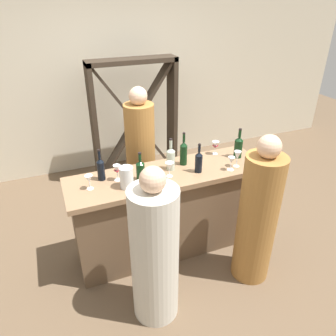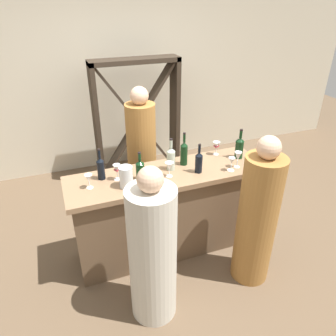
# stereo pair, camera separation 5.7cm
# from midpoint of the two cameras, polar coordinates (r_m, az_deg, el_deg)

# --- Properties ---
(ground_plane) EXTENTS (12.00, 12.00, 0.00)m
(ground_plane) POSITION_cam_midpoint_polar(r_m,az_deg,el_deg) (3.58, -0.47, -13.82)
(ground_plane) COLOR brown
(back_wall) EXTENTS (8.00, 0.10, 2.80)m
(back_wall) POSITION_cam_midpoint_polar(r_m,az_deg,el_deg) (4.86, -10.46, 16.21)
(back_wall) COLOR beige
(back_wall) RESTS_ON ground
(bar_counter) EXTENTS (1.91, 0.56, 0.92)m
(bar_counter) POSITION_cam_midpoint_polar(r_m,az_deg,el_deg) (3.28, -0.50, -7.79)
(bar_counter) COLOR brown
(bar_counter) RESTS_ON ground
(wine_rack) EXTENTS (1.18, 0.28, 1.68)m
(wine_rack) POSITION_cam_midpoint_polar(r_m,az_deg,el_deg) (4.54, -6.26, 8.24)
(wine_rack) COLOR #33281E
(wine_rack) RESTS_ON ground
(wine_bottle_leftmost_near_black) EXTENTS (0.07, 0.07, 0.30)m
(wine_bottle_leftmost_near_black) POSITION_cam_midpoint_polar(r_m,az_deg,el_deg) (2.93, -12.37, -0.08)
(wine_bottle_leftmost_near_black) COLOR black
(wine_bottle_leftmost_near_black) RESTS_ON bar_counter
(wine_bottle_second_left_dark_green) EXTENTS (0.08, 0.08, 0.27)m
(wine_bottle_second_left_dark_green) POSITION_cam_midpoint_polar(r_m,az_deg,el_deg) (2.88, -5.47, -0.32)
(wine_bottle_second_left_dark_green) COLOR black
(wine_bottle_second_left_dark_green) RESTS_ON bar_counter
(wine_bottle_center_clear_pale) EXTENTS (0.08, 0.08, 0.32)m
(wine_bottle_center_clear_pale) POSITION_cam_midpoint_polar(r_m,az_deg,el_deg) (3.03, -0.05, 1.80)
(wine_bottle_center_clear_pale) COLOR #B7C6B2
(wine_bottle_center_clear_pale) RESTS_ON bar_counter
(wine_bottle_second_right_dark_green) EXTENTS (0.07, 0.07, 0.33)m
(wine_bottle_second_right_dark_green) POSITION_cam_midpoint_polar(r_m,az_deg,el_deg) (3.12, 2.25, 2.76)
(wine_bottle_second_right_dark_green) COLOR black
(wine_bottle_second_right_dark_green) RESTS_ON bar_counter
(wine_bottle_rightmost_near_black) EXTENTS (0.07, 0.07, 0.29)m
(wine_bottle_rightmost_near_black) POSITION_cam_midpoint_polar(r_m,az_deg,el_deg) (3.01, 4.92, 1.17)
(wine_bottle_rightmost_near_black) COLOR black
(wine_bottle_rightmost_near_black) RESTS_ON bar_counter
(wine_bottle_far_right_dark_green) EXTENTS (0.08, 0.08, 0.31)m
(wine_bottle_far_right_dark_green) POSITION_cam_midpoint_polar(r_m,az_deg,el_deg) (3.34, 11.88, 3.75)
(wine_bottle_far_right_dark_green) COLOR black
(wine_bottle_far_right_dark_green) RESTS_ON bar_counter
(wine_glass_near_left) EXTENTS (0.06, 0.06, 0.14)m
(wine_glass_near_left) POSITION_cam_midpoint_polar(r_m,az_deg,el_deg) (3.08, 10.63, 1.24)
(wine_glass_near_left) COLOR white
(wine_glass_near_left) RESTS_ON bar_counter
(wine_glass_near_center) EXTENTS (0.07, 0.07, 0.16)m
(wine_glass_near_center) POSITION_cam_midpoint_polar(r_m,az_deg,el_deg) (3.15, 11.69, 2.10)
(wine_glass_near_center) COLOR white
(wine_glass_near_center) RESTS_ON bar_counter
(wine_glass_near_right) EXTENTS (0.08, 0.08, 0.14)m
(wine_glass_near_right) POSITION_cam_midpoint_polar(r_m,az_deg,el_deg) (2.92, -0.30, 0.25)
(wine_glass_near_right) COLOR white
(wine_glass_near_right) RESTS_ON bar_counter
(wine_glass_far_left) EXTENTS (0.07, 0.07, 0.13)m
(wine_glass_far_left) POSITION_cam_midpoint_polar(r_m,az_deg,el_deg) (2.82, -14.39, -1.97)
(wine_glass_far_left) COLOR white
(wine_glass_far_left) RESTS_ON bar_counter
(wine_glass_far_center) EXTENTS (0.07, 0.07, 0.15)m
(wine_glass_far_center) POSITION_cam_midpoint_polar(r_m,az_deg,el_deg) (2.90, -9.59, -0.35)
(wine_glass_far_center) COLOR white
(wine_glass_far_center) RESTS_ON bar_counter
(wine_glass_far_right) EXTENTS (0.07, 0.07, 0.14)m
(wine_glass_far_right) POSITION_cam_midpoint_polar(r_m,az_deg,el_deg) (3.37, 7.91, 3.96)
(wine_glass_far_right) COLOR white
(wine_glass_far_right) RESTS_ON bar_counter
(water_pitcher) EXTENTS (0.12, 0.12, 0.20)m
(water_pitcher) POSITION_cam_midpoint_polar(r_m,az_deg,el_deg) (2.79, -7.93, -1.67)
(water_pitcher) COLOR silver
(water_pitcher) RESTS_ON bar_counter
(person_left_guest) EXTENTS (0.38, 0.38, 1.40)m
(person_left_guest) POSITION_cam_midpoint_polar(r_m,az_deg,el_deg) (2.58, -3.03, -14.93)
(person_left_guest) COLOR beige
(person_left_guest) RESTS_ON ground
(person_center_guest) EXTENTS (0.37, 0.37, 1.45)m
(person_center_guest) POSITION_cam_midpoint_polar(r_m,az_deg,el_deg) (2.98, 15.05, -8.40)
(person_center_guest) COLOR #9E6B33
(person_center_guest) RESTS_ON ground
(person_right_guest) EXTENTS (0.41, 0.41, 1.59)m
(person_right_guest) POSITION_cam_midpoint_polar(r_m,az_deg,el_deg) (3.62, -5.25, 1.00)
(person_right_guest) COLOR #9E6B33
(person_right_guest) RESTS_ON ground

